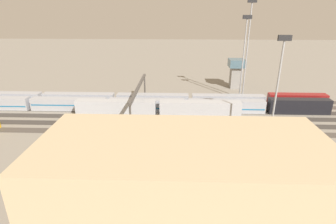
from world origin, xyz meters
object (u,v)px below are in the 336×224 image
(train_on_track_1, at_px, (148,100))
(light_mast_2, at_px, (248,39))
(train_on_track_3, at_px, (158,109))
(light_mast_1, at_px, (279,75))
(train_on_track_2, at_px, (140,105))
(maintenance_shed, at_px, (184,174))
(signal_gantry, at_px, (138,90))
(light_mast_0, at_px, (244,48))
(control_tower, at_px, (236,71))

(train_on_track_1, distance_m, light_mast_2, 37.93)
(train_on_track_3, xyz_separation_m, light_mast_1, (-28.13, 12.48, 13.23))
(train_on_track_1, bearing_deg, train_on_track_2, 66.63)
(train_on_track_1, xyz_separation_m, maintenance_shed, (-10.51, 46.36, 3.72))
(light_mast_1, height_order, signal_gantry, light_mast_1)
(train_on_track_2, relative_size, train_on_track_3, 2.43)
(signal_gantry, bearing_deg, light_mast_0, -155.88)
(maintenance_shed, height_order, control_tower, maintenance_shed)
(light_mast_0, distance_m, maintenance_shed, 58.40)
(light_mast_1, distance_m, maintenance_shed, 33.59)
(signal_gantry, distance_m, maintenance_shed, 40.85)
(light_mast_2, bearing_deg, train_on_track_3, 33.58)
(train_on_track_1, xyz_separation_m, control_tower, (-32.08, -22.20, 4.61))
(train_on_track_3, bearing_deg, train_on_track_2, -40.18)
(train_on_track_1, relative_size, light_mast_0, 4.15)
(light_mast_0, distance_m, light_mast_2, 3.39)
(train_on_track_2, bearing_deg, control_tower, -141.54)
(control_tower, bearing_deg, signal_gantry, 41.10)
(light_mast_0, relative_size, light_mast_2, 0.85)
(light_mast_1, xyz_separation_m, maintenance_shed, (21.38, 23.88, -10.05))
(train_on_track_3, relative_size, maintenance_shed, 1.07)
(train_on_track_2, distance_m, train_on_track_3, 7.77)
(train_on_track_1, distance_m, light_mast_0, 35.17)
(light_mast_0, xyz_separation_m, signal_gantry, (32.70, 14.64, -10.04))
(train_on_track_2, height_order, light_mast_2, light_mast_2)
(train_on_track_1, xyz_separation_m, light_mast_1, (-31.90, 22.48, 13.77))
(light_mast_1, xyz_separation_m, signal_gantry, (33.86, -14.98, -8.29))
(maintenance_shed, bearing_deg, train_on_track_3, -79.48)
(train_on_track_2, height_order, maintenance_shed, maintenance_shed)
(control_tower, bearing_deg, maintenance_shed, 72.54)
(train_on_track_2, height_order, train_on_track_1, same)
(train_on_track_1, height_order, signal_gantry, signal_gantry)
(signal_gantry, bearing_deg, control_tower, -138.90)
(train_on_track_1, relative_size, control_tower, 10.16)
(light_mast_1, distance_m, signal_gantry, 37.94)
(light_mast_1, relative_size, maintenance_shed, 0.56)
(train_on_track_1, height_order, light_mast_2, light_mast_2)
(light_mast_2, xyz_separation_m, control_tower, (0.07, -13.35, -13.47))
(light_mast_0, xyz_separation_m, maintenance_shed, (20.22, 53.50, -11.80))
(train_on_track_3, distance_m, signal_gantry, 7.96)
(train_on_track_3, relative_size, light_mast_1, 1.93)
(light_mast_0, relative_size, signal_gantry, 0.92)
(light_mast_1, bearing_deg, control_tower, -90.24)
(light_mast_2, distance_m, control_tower, 18.97)
(control_tower, bearing_deg, light_mast_1, 89.76)
(train_on_track_3, bearing_deg, control_tower, -131.33)
(light_mast_2, relative_size, control_tower, 2.87)
(train_on_track_1, relative_size, train_on_track_3, 2.43)
(train_on_track_2, relative_size, maintenance_shed, 2.61)
(train_on_track_1, xyz_separation_m, light_mast_2, (-32.15, -8.85, 18.08))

